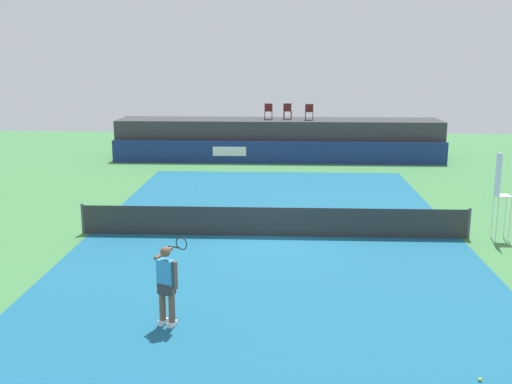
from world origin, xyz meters
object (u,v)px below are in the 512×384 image
object	(u,v)px
spectator_chair_left	(288,110)
umpire_chair	(500,190)
tennis_player	(167,283)
spectator_chair_far_left	(268,110)
net_post_near	(83,219)
net_post_far	(469,224)
tennis_ball	(480,379)
spectator_chair_center	(309,111)

from	to	relation	value
spectator_chair_left	umpire_chair	size ratio (longest dim) A/B	0.32
spectator_chair_left	umpire_chair	bearing A→B (deg)	-66.81
umpire_chair	tennis_player	size ratio (longest dim) A/B	1.56
spectator_chair_far_left	net_post_near	xyz separation A→B (m)	(-5.63, -15.29, -2.19)
net_post_far	spectator_chair_left	bearing A→B (deg)	110.38
spectator_chair_left	net_post_near	size ratio (longest dim) A/B	0.89
net_post_far	tennis_player	distance (m)	10.70
tennis_ball	spectator_chair_center	bearing A→B (deg)	95.26
net_post_near	net_post_far	bearing A→B (deg)	0.00
umpire_chair	net_post_near	distance (m)	13.32
spectator_chair_left	umpire_chair	xyz separation A→B (m)	(6.58, -15.36, -1.11)
net_post_far	net_post_near	bearing A→B (deg)	180.00
tennis_player	tennis_ball	size ratio (longest dim) A/B	26.03
spectator_chair_center	tennis_ball	distance (m)	24.01
spectator_chair_left	tennis_ball	xyz separation A→B (m)	(3.38, -24.14, -2.66)
net_post_far	spectator_chair_far_left	bearing A→B (deg)	113.89
umpire_chair	tennis_player	world-z (taller)	umpire_chair
spectator_chair_left	spectator_chair_center	size ratio (longest dim) A/B	1.00
net_post_far	tennis_ball	size ratio (longest dim) A/B	14.71
spectator_chair_far_left	net_post_near	bearing A→B (deg)	-110.21
tennis_ball	net_post_near	bearing A→B (deg)	138.94
net_post_far	umpire_chair	bearing A→B (deg)	-0.22
spectator_chair_center	umpire_chair	size ratio (longest dim) A/B	0.32
spectator_chair_far_left	spectator_chair_center	world-z (taller)	same
spectator_chair_center	tennis_ball	xyz separation A→B (m)	(2.19, -23.76, -2.66)
spectator_chair_far_left	umpire_chair	distance (m)	17.13
tennis_player	net_post_near	bearing A→B (deg)	121.24
spectator_chair_left	tennis_ball	size ratio (longest dim) A/B	13.06
umpire_chair	tennis_player	distance (m)	11.41
spectator_chair_far_left	umpire_chair	size ratio (longest dim) A/B	0.32
umpire_chair	net_post_far	distance (m)	1.40
spectator_chair_far_left	tennis_ball	xyz separation A→B (m)	(4.45, -24.07, -2.66)
spectator_chair_left	tennis_player	xyz separation A→B (m)	(-2.63, -22.06, -1.73)
spectator_chair_far_left	net_post_far	size ratio (longest dim) A/B	0.89
spectator_chair_left	net_post_near	xyz separation A→B (m)	(-6.69, -15.36, -2.19)
spectator_chair_far_left	umpire_chair	world-z (taller)	spectator_chair_far_left
spectator_chair_far_left	net_post_far	world-z (taller)	spectator_chair_far_left
net_post_near	net_post_far	world-z (taller)	same
net_post_near	net_post_far	distance (m)	12.40
net_post_near	tennis_player	size ratio (longest dim) A/B	0.56
spectator_chair_far_left	net_post_near	distance (m)	16.44
spectator_chair_far_left	net_post_near	world-z (taller)	spectator_chair_far_left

